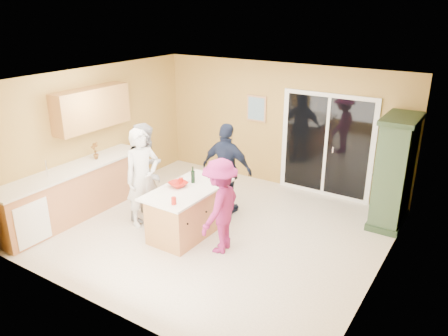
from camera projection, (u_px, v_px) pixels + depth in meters
The scene contains 22 objects.
floor at pixel (214, 230), 7.62m from camera, with size 5.50×5.50×0.00m, color white.
ceiling at pixel (212, 80), 6.69m from camera, with size 5.50×5.00×0.10m, color white.
wall_back at pixel (280, 126), 9.12m from camera, with size 5.50×0.10×2.60m, color #DEBA5B.
wall_front at pixel (96, 219), 5.18m from camera, with size 5.50×0.10×2.60m, color #DEBA5B.
wall_left at pixel (97, 134), 8.54m from camera, with size 0.10×5.00×2.60m, color #DEBA5B.
wall_right at pixel (385, 197), 5.77m from camera, with size 0.10×5.00×2.60m, color #DEBA5B.
left_cabinet_run at pixel (68, 195), 7.86m from camera, with size 0.65×3.05×1.24m.
upper_cabinets at pixel (92, 108), 8.09m from camera, with size 0.35×1.60×0.75m, color #BC7649.
sliding_door at pixel (326, 146), 8.65m from camera, with size 1.90×0.07×2.10m.
framed_picture at pixel (256, 109), 9.27m from camera, with size 0.46×0.04×0.56m.
kitchen_island at pixel (188, 212), 7.38m from camera, with size 0.88×1.59×0.83m.
green_hutch at pixel (394, 173), 7.52m from camera, with size 0.56×1.07×1.96m.
woman_white at pixel (143, 178), 7.52m from camera, with size 0.64×0.42×1.75m, color silver.
woman_grey at pixel (147, 171), 7.82m from camera, with size 0.86×0.67×1.76m, color gray.
woman_navy at pixel (227, 169), 7.98m from camera, with size 1.00×0.42×1.71m, color #192337.
woman_magenta at pixel (220, 206), 6.74m from camera, with size 0.99×0.57×1.53m, color #901F5D.
serving_bowl at pixel (178, 184), 7.28m from camera, with size 0.30×0.30×0.07m, color #AA1D12.
tulip_vase at pixel (95, 151), 8.19m from camera, with size 0.18×0.12×0.33m, color #B11A11.
tumbler_near at pixel (174, 201), 6.63m from camera, with size 0.08×0.08×0.11m, color #AA1D12.
tumbler_far at pixel (181, 181), 7.38m from camera, with size 0.07×0.07×0.10m, color #AA1D12.
wine_bottle at pixel (193, 176), 7.41m from camera, with size 0.07×0.07×0.29m.
white_plate at pixel (187, 179), 7.57m from camera, with size 0.20×0.20×0.01m, color white.
Camera 1 is at (3.78, -5.58, 3.71)m, focal length 35.00 mm.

